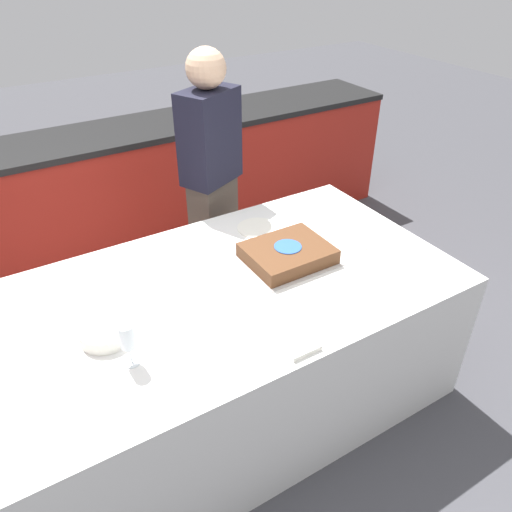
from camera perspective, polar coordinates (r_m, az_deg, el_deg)
The scene contains 10 objects.
ground_plane at distance 2.68m, azimuth -3.53°, elevation -16.15°, with size 14.00×14.00×0.00m, color #424247.
back_counter at distance 3.66m, azimuth -16.19°, elevation 6.50°, with size 4.40×0.58×0.92m.
dining_table at distance 2.42m, azimuth -3.83°, elevation -10.53°, with size 2.11×1.14×0.73m.
cake at distance 2.33m, azimuth 3.62°, elevation 0.27°, with size 0.42×0.35×0.08m.
plate_stack at distance 2.00m, azimuth -16.79°, elevation -8.32°, with size 0.20×0.20×0.05m.
wine_glass at distance 1.81m, azimuth -14.51°, elevation -8.99°, with size 0.06×0.06×0.18m.
side_plate_near_cake at distance 2.60m, azimuth 0.17°, elevation 3.25°, with size 0.21×0.21×0.00m.
side_plate_right_edge at distance 2.54m, azimuth 10.99°, elevation 1.86°, with size 0.21×0.21×0.00m.
utensil_pile at distance 1.88m, azimuth 5.23°, elevation -10.39°, with size 0.13×0.08×0.02m.
person_cutting_cake at distance 2.89m, azimuth -5.05°, elevation 8.24°, with size 0.38×0.32×1.55m.
Camera 1 is at (-0.76, -1.56, 2.05)m, focal length 35.00 mm.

